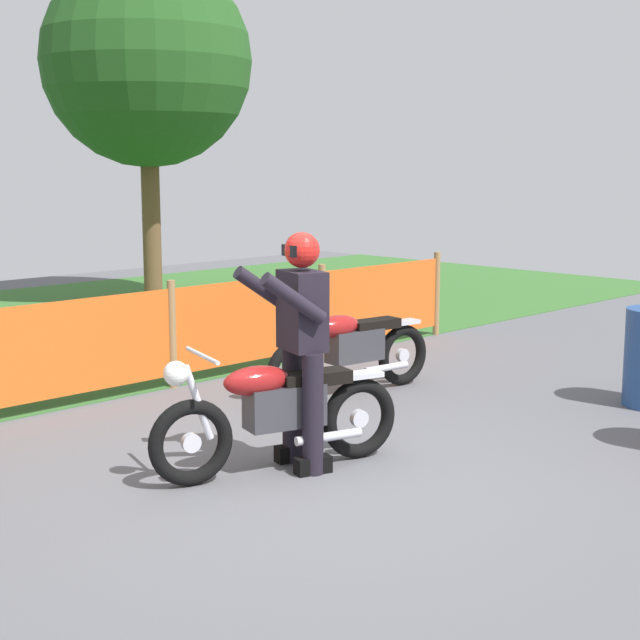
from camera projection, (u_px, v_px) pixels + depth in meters
ground at (309, 486)px, 6.50m from camera, size 24.00×24.00×0.02m
barrier_fence at (79, 347)px, 8.48m from camera, size 10.23×0.08×1.05m
tree_near_right at (147, 62)px, 14.20m from camera, size 3.14×3.14×5.20m
motorcycle_lead at (277, 411)px, 6.70m from camera, size 1.86×0.76×0.91m
motorcycle_trailing at (350, 349)px, 8.92m from camera, size 1.90×0.58×0.90m
rider_lead at (300, 342)px, 6.71m from camera, size 0.67×0.66×1.69m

